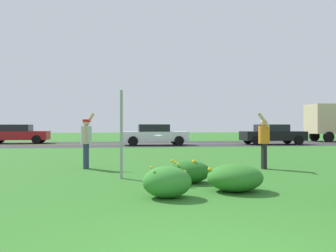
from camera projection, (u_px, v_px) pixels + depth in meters
The scene contains 13 objects.
ground_plane at pixel (138, 158), 15.10m from camera, with size 120.00×120.00×0.00m, color #2D6B23.
highway_strip at pixel (129, 144), 26.79m from camera, with size 120.00×8.57×0.01m, color #2D2D30.
highway_center_stripe at pixel (129, 144), 26.79m from camera, with size 120.00×0.16×0.00m, color yellow.
daylily_clump_front_center at pixel (189, 172), 8.43m from camera, with size 1.02×0.83×0.55m.
daylily_clump_front_right at pixel (167, 182), 6.68m from camera, with size 0.91×0.79×0.60m.
daylily_clump_mid_right at pixel (235, 178), 7.33m from camera, with size 1.14×1.01×0.55m.
sign_post_near_path at pixel (121, 134), 9.15m from camera, with size 0.07×0.10×2.24m.
person_thrower_red_cap_gray_shirt at pixel (86, 138), 11.26m from camera, with size 0.43×0.51×1.76m.
person_catcher_orange_shirt at pixel (264, 139), 11.19m from camera, with size 0.45×0.51×1.75m.
frisbee_pale_blue at pixel (158, 136), 11.18m from camera, with size 0.25×0.25×0.05m.
car_red_center_left at pixel (18, 134), 27.55m from camera, with size 4.50×2.00×1.45m.
car_white_center_right at pixel (155, 135), 25.11m from camera, with size 4.50×2.00×1.45m.
car_black_rightmost at pixel (272, 134), 26.29m from camera, with size 4.50×2.00×1.45m.
Camera 1 is at (-0.82, -3.33, 1.32)m, focal length 38.65 mm.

